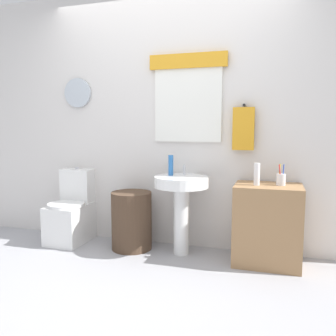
# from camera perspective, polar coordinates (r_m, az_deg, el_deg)

# --- Properties ---
(ground_plane) EXTENTS (8.00, 8.00, 0.00)m
(ground_plane) POSITION_cam_1_polar(r_m,az_deg,el_deg) (2.80, -6.74, -19.20)
(ground_plane) COLOR #A3A3A8
(back_wall) EXTENTS (4.40, 0.18, 2.60)m
(back_wall) POSITION_cam_1_polar(r_m,az_deg,el_deg) (3.60, 0.46, 8.04)
(back_wall) COLOR silver
(back_wall) RESTS_ON ground_plane
(toilet) EXTENTS (0.38, 0.51, 0.78)m
(toilet) POSITION_cam_1_polar(r_m,az_deg,el_deg) (3.90, -15.50, -7.23)
(toilet) COLOR white
(toilet) RESTS_ON ground_plane
(laundry_hamper) EXTENTS (0.40, 0.40, 0.58)m
(laundry_hamper) POSITION_cam_1_polar(r_m,az_deg,el_deg) (3.55, -5.98, -8.54)
(laundry_hamper) COLOR #4C3828
(laundry_hamper) RESTS_ON ground_plane
(pedestal_sink) EXTENTS (0.52, 0.52, 0.76)m
(pedestal_sink) POSITION_cam_1_polar(r_m,az_deg,el_deg) (3.32, 2.20, -4.56)
(pedestal_sink) COLOR white
(pedestal_sink) RESTS_ON ground_plane
(faucet) EXTENTS (0.03, 0.03, 0.10)m
(faucet) POSITION_cam_1_polar(r_m,az_deg,el_deg) (3.40, 2.74, -0.30)
(faucet) COLOR silver
(faucet) RESTS_ON pedestal_sink
(wooden_cabinet) EXTENTS (0.58, 0.44, 0.71)m
(wooden_cabinet) POSITION_cam_1_polar(r_m,az_deg,el_deg) (3.27, 15.94, -8.89)
(wooden_cabinet) COLOR #9E754C
(wooden_cabinet) RESTS_ON ground_plane
(soap_bottle) EXTENTS (0.05, 0.05, 0.20)m
(soap_bottle) POSITION_cam_1_polar(r_m,az_deg,el_deg) (3.36, 0.47, 0.46)
(soap_bottle) COLOR #2D6BB7
(soap_bottle) RESTS_ON pedestal_sink
(lotion_bottle) EXTENTS (0.05, 0.05, 0.20)m
(lotion_bottle) POSITION_cam_1_polar(r_m,az_deg,el_deg) (3.14, 14.35, -0.98)
(lotion_bottle) COLOR white
(lotion_bottle) RESTS_ON wooden_cabinet
(toothbrush_cup) EXTENTS (0.08, 0.08, 0.19)m
(toothbrush_cup) POSITION_cam_1_polar(r_m,az_deg,el_deg) (3.20, 18.00, -1.75)
(toothbrush_cup) COLOR silver
(toothbrush_cup) RESTS_ON wooden_cabinet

